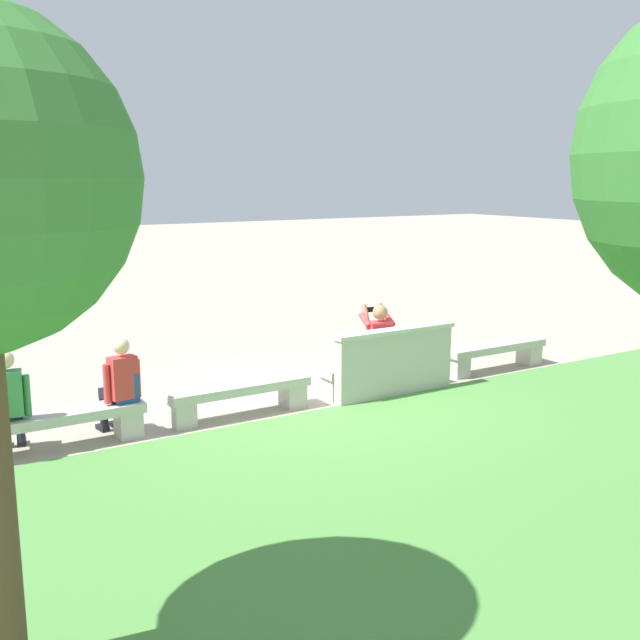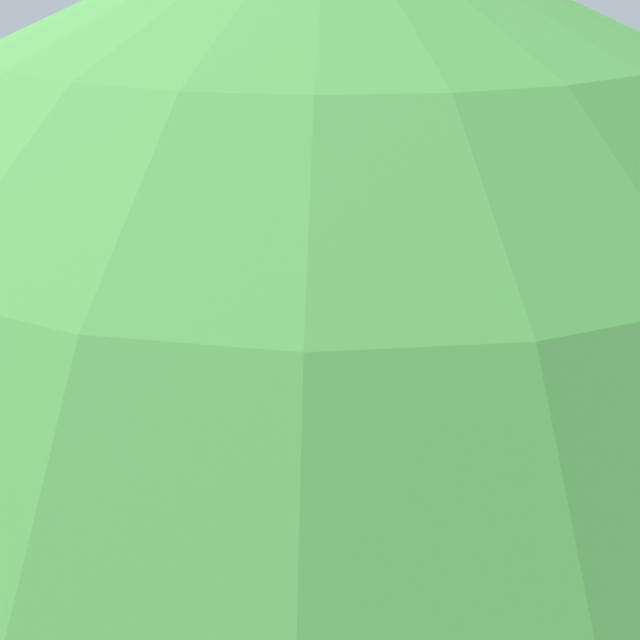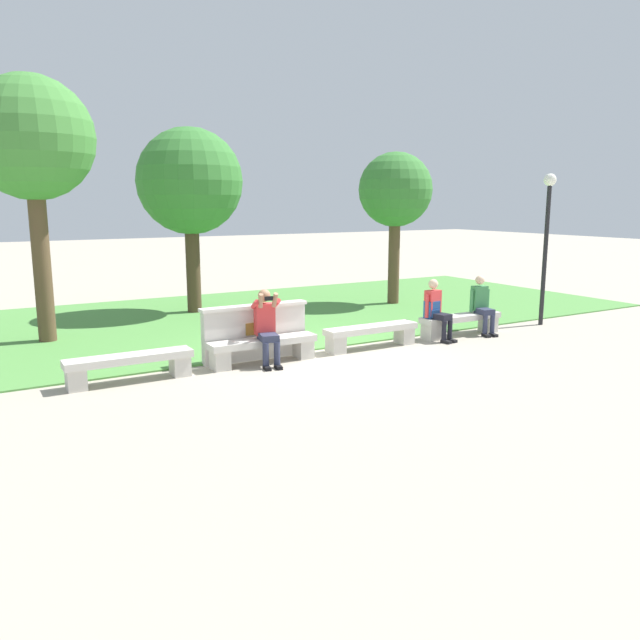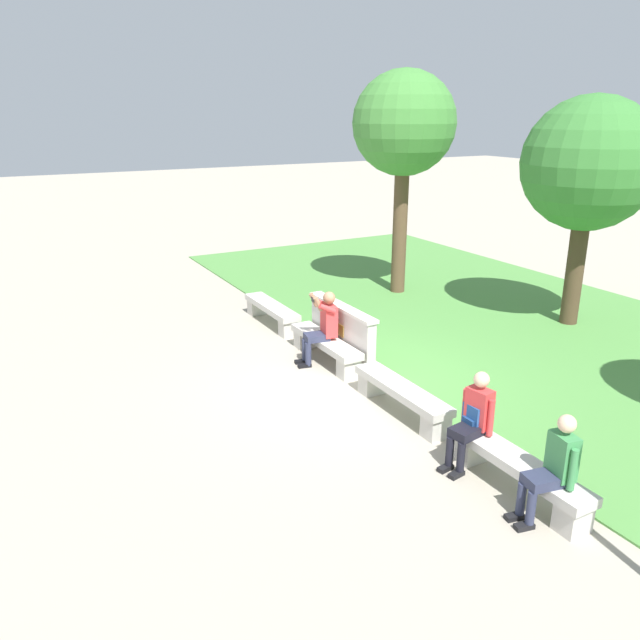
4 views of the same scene
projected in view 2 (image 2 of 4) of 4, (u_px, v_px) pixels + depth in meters
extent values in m
plane|color=#A89E8C|center=(294.00, 411.00, 8.46)|extent=(80.00, 80.00, 0.00)
cube|color=beige|center=(611.00, 386.00, 8.19)|extent=(1.99, 0.40, 0.12)
cube|color=beige|center=(534.00, 403.00, 8.31)|extent=(0.28, 0.34, 0.33)
cube|color=beige|center=(398.00, 383.00, 8.26)|extent=(1.99, 0.40, 0.12)
cube|color=beige|center=(470.00, 401.00, 8.33)|extent=(0.28, 0.34, 0.33)
cube|color=beige|center=(325.00, 399.00, 8.38)|extent=(0.28, 0.34, 0.33)
cube|color=beige|center=(189.00, 379.00, 8.33)|extent=(1.99, 0.40, 0.12)
cube|color=beige|center=(262.00, 398.00, 8.40)|extent=(0.28, 0.34, 0.33)
cube|color=beige|center=(119.00, 395.00, 8.45)|extent=(0.28, 0.34, 0.33)
cube|color=beige|center=(58.00, 394.00, 8.47)|extent=(0.28, 0.34, 0.33)
cube|color=beige|center=(400.00, 392.00, 7.92)|extent=(1.97, 0.18, 0.95)
cube|color=beige|center=(403.00, 350.00, 7.70)|extent=(2.03, 0.24, 0.06)
cube|color=brown|center=(400.00, 378.00, 7.95)|extent=(0.44, 0.02, 0.22)
cube|color=black|center=(406.00, 391.00, 8.79)|extent=(0.14, 0.25, 0.06)
cylinder|color=#2D334C|center=(406.00, 378.00, 8.64)|extent=(0.11, 0.11, 0.42)
cube|color=black|center=(389.00, 389.00, 8.83)|extent=(0.14, 0.25, 0.06)
cylinder|color=#2D334C|center=(389.00, 376.00, 8.68)|extent=(0.11, 0.11, 0.42)
cube|color=#2D334C|center=(396.00, 365.00, 8.37)|extent=(0.37, 0.47, 0.12)
cube|color=#D83838|center=(395.00, 352.00, 8.05)|extent=(0.37, 0.28, 0.56)
sphere|color=#9E7051|center=(397.00, 317.00, 7.87)|extent=(0.22, 0.22, 0.22)
cylinder|color=#D83838|center=(415.00, 326.00, 7.97)|extent=(0.14, 0.32, 0.21)
cylinder|color=#9E7051|center=(411.00, 313.00, 8.08)|extent=(0.13, 0.20, 0.27)
cylinder|color=#D83838|center=(380.00, 323.00, 8.05)|extent=(0.14, 0.32, 0.21)
cylinder|color=#9E7051|center=(388.00, 311.00, 8.12)|extent=(0.09, 0.19, 0.27)
cube|color=black|center=(400.00, 307.00, 8.13)|extent=(0.15, 0.04, 0.08)
cube|color=black|center=(69.00, 385.00, 8.92)|extent=(0.13, 0.23, 0.06)
cylinder|color=black|center=(65.00, 372.00, 8.77)|extent=(0.10, 0.10, 0.42)
cube|color=black|center=(53.00, 386.00, 8.90)|extent=(0.13, 0.23, 0.06)
cylinder|color=black|center=(50.00, 373.00, 8.75)|extent=(0.10, 0.10, 0.42)
cube|color=black|center=(51.00, 360.00, 8.49)|extent=(0.34, 0.44, 0.12)
cube|color=#D83838|center=(43.00, 348.00, 8.18)|extent=(0.35, 0.25, 0.52)
sphere|color=beige|center=(37.00, 316.00, 8.01)|extent=(0.20, 0.20, 0.20)
cylinder|color=#D83838|center=(63.00, 351.00, 8.24)|extent=(0.08, 0.08, 0.48)
cylinder|color=#D83838|center=(25.00, 353.00, 8.19)|extent=(0.08, 0.08, 0.48)
cube|color=#234C8C|center=(49.00, 359.00, 8.25)|extent=(0.28, 0.20, 0.36)
cube|color=navy|center=(53.00, 360.00, 8.38)|extent=(0.20, 0.06, 0.16)
torus|color=black|center=(46.00, 343.00, 8.16)|extent=(0.10, 0.02, 0.10)
sphere|color=#387A33|center=(326.00, 493.00, 2.00)|extent=(2.63, 2.63, 2.63)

